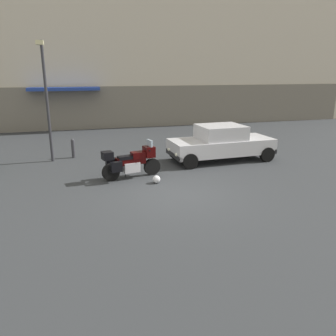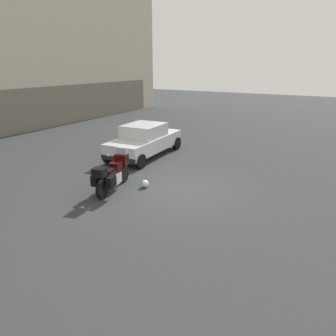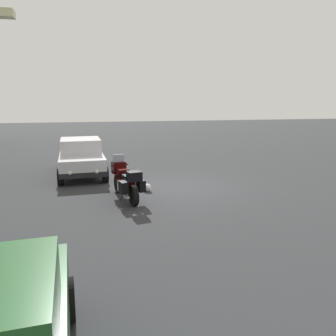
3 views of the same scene
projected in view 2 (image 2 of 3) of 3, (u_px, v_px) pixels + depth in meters
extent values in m
plane|color=#2D3033|center=(178.00, 190.00, 11.17)|extent=(80.00, 80.00, 0.00)
cylinder|color=black|center=(124.00, 174.00, 11.88)|extent=(0.66, 0.27, 0.64)
cylinder|color=black|center=(102.00, 189.00, 10.41)|extent=(0.66, 0.27, 0.64)
cylinder|color=#B7B7BC|center=(123.00, 163.00, 11.72)|extent=(0.33, 0.14, 0.68)
cube|color=#B7B7BC|center=(113.00, 179.00, 11.08)|extent=(0.67, 0.52, 0.36)
cube|color=black|center=(113.00, 172.00, 11.00)|extent=(1.13, 0.51, 0.28)
cube|color=black|center=(116.00, 165.00, 11.22)|extent=(0.58, 0.44, 0.24)
cube|color=black|center=(110.00, 170.00, 10.78)|extent=(0.61, 0.41, 0.12)
cube|color=black|center=(121.00, 160.00, 11.58)|extent=(0.45, 0.51, 0.40)
cube|color=#8C9EAD|center=(122.00, 151.00, 11.52)|extent=(0.16, 0.41, 0.28)
sphere|color=#EAEACC|center=(124.00, 158.00, 11.74)|extent=(0.14, 0.14, 0.14)
cylinder|color=black|center=(120.00, 158.00, 11.48)|extent=(0.17, 0.61, 0.04)
cylinder|color=#B7B7BC|center=(100.00, 187.00, 10.63)|extent=(0.56, 0.20, 0.09)
cube|color=black|center=(96.00, 180.00, 10.52)|extent=(0.43, 0.28, 0.36)
cube|color=black|center=(111.00, 182.00, 10.36)|extent=(0.43, 0.28, 0.36)
cube|color=black|center=(99.00, 172.00, 10.13)|extent=(0.44, 0.47, 0.28)
cylinder|color=black|center=(107.00, 187.00, 11.08)|extent=(0.05, 0.13, 0.29)
sphere|color=silver|center=(145.00, 184.00, 11.40)|extent=(0.28, 0.28, 0.28)
cube|color=silver|center=(145.00, 143.00, 15.19)|extent=(4.60, 2.02, 0.64)
cube|color=silver|center=(144.00, 130.00, 14.95)|extent=(1.99, 1.73, 0.60)
cube|color=#8C9EAD|center=(134.00, 134.00, 14.19)|extent=(0.15, 1.50, 0.51)
cube|color=#8C9EAD|center=(153.00, 127.00, 15.72)|extent=(0.15, 1.50, 0.48)
cube|color=black|center=(119.00, 159.00, 13.40)|extent=(0.22, 1.76, 0.20)
cube|color=black|center=(166.00, 138.00, 17.12)|extent=(0.22, 1.76, 0.20)
cylinder|color=black|center=(140.00, 161.00, 13.41)|extent=(0.65, 0.26, 0.64)
cylinder|color=black|center=(108.00, 156.00, 14.13)|extent=(0.65, 0.26, 0.64)
cylinder|color=black|center=(177.00, 143.00, 16.46)|extent=(0.65, 0.26, 0.64)
cylinder|color=black|center=(149.00, 140.00, 17.18)|extent=(0.65, 0.26, 0.64)
sphere|color=silver|center=(127.00, 158.00, 13.11)|extent=(0.14, 0.14, 0.14)
sphere|color=silver|center=(108.00, 155.00, 13.53)|extent=(0.14, 0.14, 0.14)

